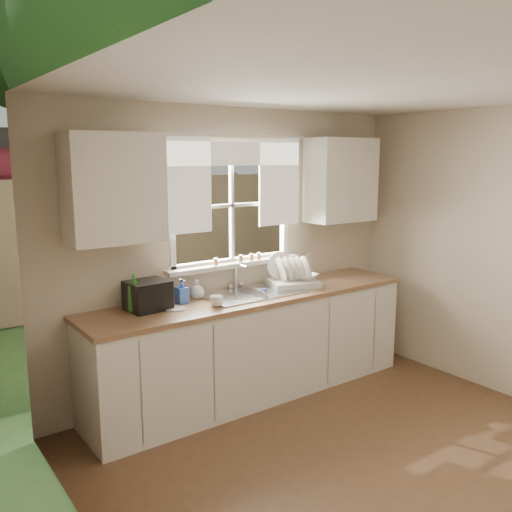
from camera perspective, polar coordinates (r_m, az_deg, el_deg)
ground at (r=3.90m, az=15.54°, el=-22.17°), size 4.00×4.00×0.00m
room_walls at (r=3.37m, az=17.44°, el=-4.53°), size 3.62×4.02×2.50m
ceiling at (r=3.33m, az=17.75°, el=17.24°), size 3.60×4.00×0.02m
window at (r=4.82m, az=-2.46°, el=3.38°), size 1.38×0.16×1.06m
curtains at (r=4.74m, az=-2.15°, el=8.70°), size 1.50×0.03×0.81m
base_cabinets at (r=4.81m, az=-0.21°, el=-9.54°), size 3.00×0.62×0.87m
countertop at (r=4.67m, az=-0.22°, el=-4.29°), size 3.04×0.65×0.04m
upper_cabinet_left at (r=4.10m, az=-14.73°, el=6.91°), size 0.70×0.33×0.80m
upper_cabinet_right at (r=5.38m, az=8.95°, el=7.90°), size 0.70×0.33×0.80m
wall_outlet at (r=5.40m, az=5.49°, el=-0.25°), size 0.08×0.01×0.12m
sill_jars at (r=4.84m, az=-1.49°, el=-0.24°), size 0.50×0.04×0.06m
backyard at (r=10.97m, az=-19.51°, el=17.14°), size 20.00×10.00×6.13m
sink at (r=4.71m, az=-0.44°, el=-4.82°), size 0.88×0.52×0.40m
dish_rack at (r=4.94m, az=3.86°, el=-2.30°), size 0.51×0.44×0.30m
bowl at (r=4.98m, az=5.29°, el=-2.17°), size 0.23×0.23×0.05m
soap_bottle_a at (r=4.21m, az=-12.68°, el=-3.85°), size 0.15×0.15×0.30m
soap_bottle_b at (r=4.41m, az=-7.84°, el=-3.69°), size 0.10×0.10×0.20m
soap_bottle_c at (r=4.55m, az=-6.26°, el=-3.48°), size 0.15×0.15×0.16m
saucer at (r=4.26m, az=-8.47°, el=-5.51°), size 0.16×0.16×0.01m
cup at (r=4.30m, az=-4.21°, el=-4.75°), size 0.12×0.12×0.09m
black_appliance at (r=4.27m, az=-11.34°, el=-4.08°), size 0.33×0.29×0.23m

